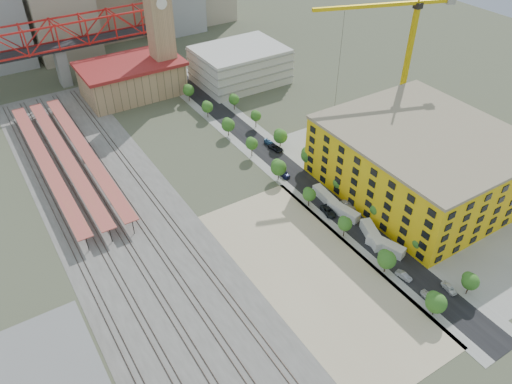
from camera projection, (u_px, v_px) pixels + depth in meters
ground at (258, 199)px, 141.80m from camera, size 400.00×400.00×0.00m
ballast_strip at (114, 209)px, 138.26m from camera, size 36.00×165.00×0.06m
dirt_lot at (314, 274)px, 118.89m from camera, size 28.00×67.00×0.06m
street_asphalt at (275, 158)px, 158.66m from camera, size 12.00×170.00×0.06m
sidewalk_west at (260, 163)px, 156.33m from camera, size 3.00×170.00×0.04m
sidewalk_east at (289, 153)px, 161.00m from camera, size 3.00×170.00×0.04m
construction_pad at (422, 184)px, 147.44m from camera, size 50.00×90.00×0.06m
rail_tracks at (108, 211)px, 137.42m from camera, size 26.56×160.00×0.18m
platform_canopies at (66, 156)px, 152.23m from camera, size 16.00×80.00×4.12m
station_hall at (132, 78)px, 190.78m from camera, size 38.00×24.00×13.10m
clock_tower at (159, 16)px, 181.61m from camera, size 12.00×12.00×52.00m
parking_garage at (240, 65)px, 199.93m from camera, size 34.00×26.00×14.00m
truss_bridge at (55, 39)px, 190.37m from camera, size 94.00×9.60×25.60m
construction_building at (421, 161)px, 140.48m from camera, size 44.60×50.60×18.80m
street_trees at (293, 173)px, 151.96m from camera, size 15.40×124.40×8.00m
distant_hills at (126, 85)px, 384.10m from camera, size 647.00×264.00×227.00m
tower_crane at (402, 41)px, 157.72m from camera, size 43.62×16.98×48.85m
site_trailer_a at (385, 246)px, 124.59m from camera, size 5.50×10.20×2.70m
site_trailer_b at (372, 235)px, 127.79m from camera, size 5.90×10.52×2.79m
site_trailer_c at (343, 211)px, 135.45m from camera, size 4.39×9.83×2.61m
site_trailer_d at (325, 196)px, 140.82m from camera, size 3.13×9.52×2.56m
car_0 at (429, 297)px, 112.17m from camera, size 2.17×4.56×1.50m
car_1 at (404, 276)px, 117.45m from camera, size 2.12×4.31×1.36m
car_2 at (328, 211)px, 136.33m from camera, size 3.48×6.02×1.58m
car_3 at (284, 173)px, 150.74m from camera, size 2.79×5.57×1.55m
car_4 at (449, 288)px, 114.36m from camera, size 2.34×4.43×1.44m
car_5 at (348, 206)px, 138.19m from camera, size 2.30×5.00×1.59m
car_6 at (276, 148)px, 162.14m from camera, size 3.17×5.61×1.48m
car_7 at (270, 143)px, 164.44m from camera, size 2.45×5.04×1.41m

